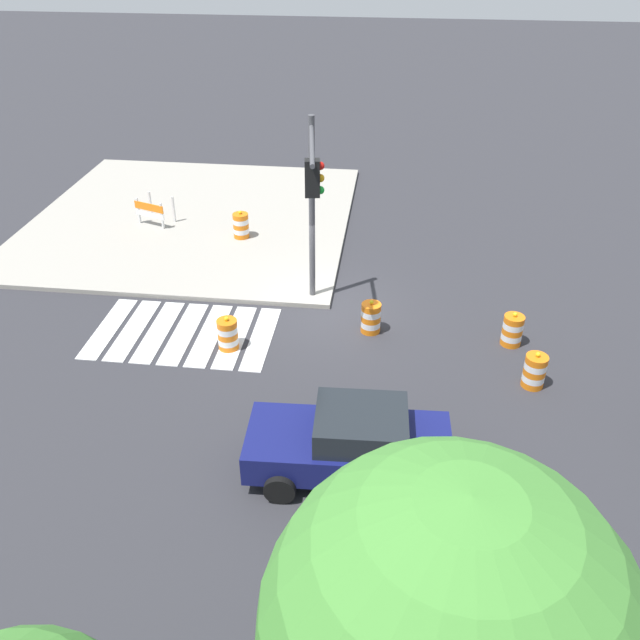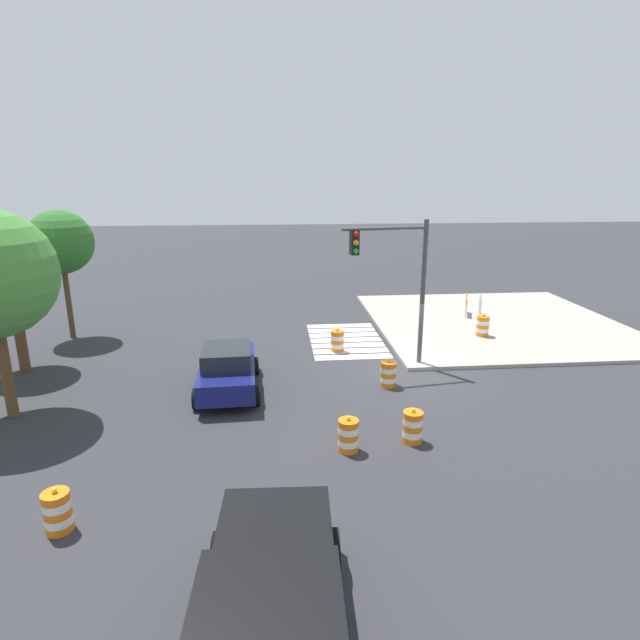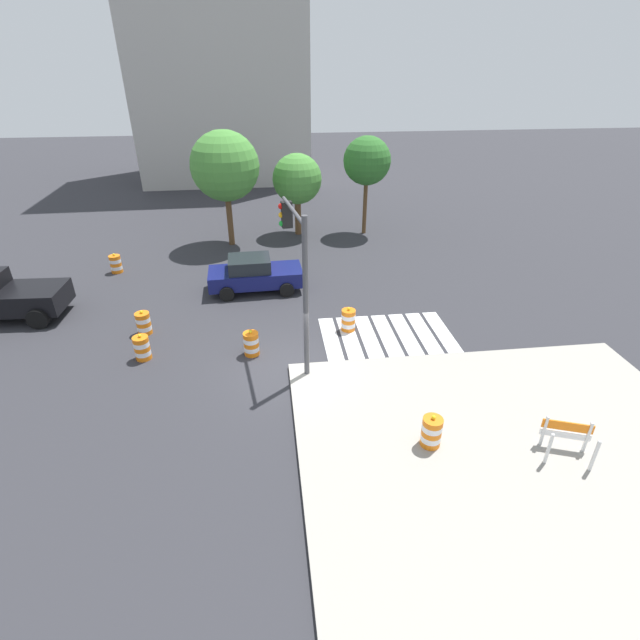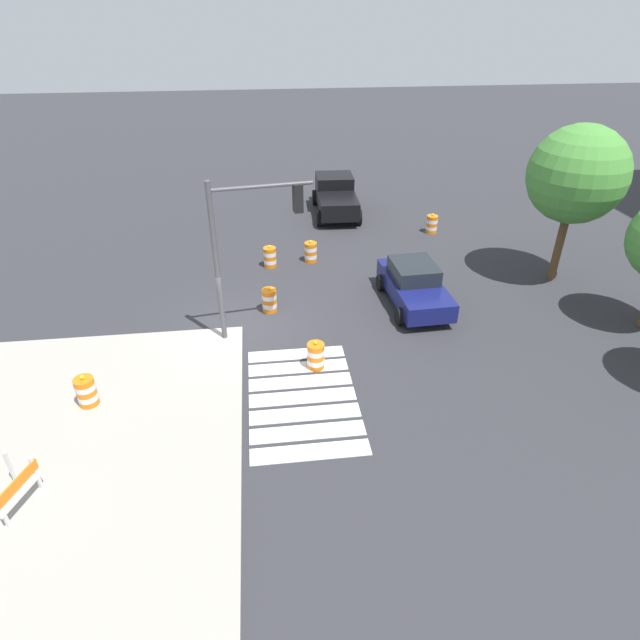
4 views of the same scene
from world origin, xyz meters
TOP-DOWN VIEW (x-y plane):
  - ground_plane at (0.00, 0.00)m, footprint 120.00×120.00m
  - sidewalk_corner at (6.00, -6.00)m, footprint 12.00×12.00m
  - crosswalk_stripes at (4.00, 1.80)m, footprint 5.10×3.20m
  - sports_car at (-1.17, 6.62)m, footprint 4.37×2.28m
  - pickup_truck at (-11.82, 5.13)m, footprint 5.23×2.52m
  - traffic_barrel_near_corner at (-5.20, 1.22)m, footprint 0.56×0.56m
  - traffic_barrel_crosswalk_end at (-5.52, 3.08)m, footprint 0.56×0.56m
  - traffic_barrel_median_near at (-1.29, 1.04)m, footprint 0.56×0.56m
  - traffic_barrel_median_far at (2.54, 2.37)m, footprint 0.56×0.56m
  - traffic_barrel_far_curb at (-8.19, 9.57)m, footprint 0.56×0.56m
  - traffic_barrel_on_sidewalk at (3.69, -4.40)m, footprint 0.56×0.56m
  - construction_barricade at (7.21, -5.10)m, footprint 1.43×1.15m
  - traffic_light_pole at (0.43, 0.53)m, footprint 0.76×3.27m
  - street_tree_streetside_near at (5.59, 14.22)m, footprint 2.79×2.79m
  - street_tree_streetside_mid at (1.49, 14.52)m, footprint 2.92×2.92m

SIDE VIEW (x-z plane):
  - ground_plane at x=0.00m, z-range 0.00..0.00m
  - crosswalk_stripes at x=4.00m, z-range 0.00..0.02m
  - sidewalk_corner at x=6.00m, z-range 0.00..0.15m
  - traffic_barrel_near_corner at x=-5.20m, z-range -0.06..0.96m
  - traffic_barrel_crosswalk_end at x=-5.52m, z-range -0.06..0.96m
  - traffic_barrel_median_near at x=-1.29m, z-range -0.06..0.96m
  - traffic_barrel_median_far at x=2.54m, z-range -0.06..0.96m
  - traffic_barrel_far_curb at x=-8.19m, z-range -0.06..0.96m
  - traffic_barrel_on_sidewalk at x=3.69m, z-range 0.09..1.11m
  - construction_barricade at x=7.21m, z-range 0.22..1.22m
  - sports_car at x=-1.17m, z-range 0.00..1.63m
  - pickup_truck at x=-11.82m, z-range 0.01..1.93m
  - street_tree_streetside_mid at x=1.49m, z-range 0.92..5.74m
  - traffic_light_pole at x=0.43m, z-range 1.16..6.66m
  - street_tree_streetside_near at x=5.59m, z-range 1.46..7.22m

